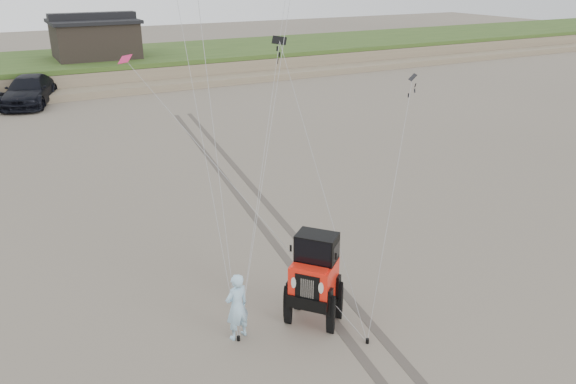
% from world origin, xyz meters
% --- Properties ---
extents(ground, '(160.00, 160.00, 0.00)m').
position_xyz_m(ground, '(0.00, 0.00, 0.00)').
color(ground, '#6B6054').
rests_on(ground, ground).
extents(dune_ridge, '(160.00, 14.25, 1.73)m').
position_xyz_m(dune_ridge, '(0.00, 37.50, 0.82)').
color(dune_ridge, '#7A6B54').
rests_on(dune_ridge, ground).
extents(cabin, '(6.40, 5.40, 3.35)m').
position_xyz_m(cabin, '(2.00, 37.00, 3.24)').
color(cabin, black).
rests_on(cabin, dune_ridge).
extents(truck_c, '(4.35, 6.64, 1.79)m').
position_xyz_m(truck_c, '(-3.66, 30.08, 0.89)').
color(truck_c, black).
rests_on(truck_c, ground).
extents(jeep, '(5.17, 4.86, 1.85)m').
position_xyz_m(jeep, '(0.10, 0.81, 0.93)').
color(jeep, '#FF2312').
rests_on(jeep, ground).
extents(man, '(0.69, 0.53, 1.69)m').
position_xyz_m(man, '(-1.80, 1.11, 0.84)').
color(man, '#92BDE2').
rests_on(man, ground).
extents(stake_main, '(0.08, 0.08, 0.12)m').
position_xyz_m(stake_main, '(-1.85, 0.97, 0.06)').
color(stake_main, black).
rests_on(stake_main, ground).
extents(stake_aux, '(0.08, 0.08, 0.12)m').
position_xyz_m(stake_aux, '(0.76, -0.55, 0.06)').
color(stake_aux, black).
rests_on(stake_aux, ground).
extents(tire_tracks, '(5.22, 29.74, 0.01)m').
position_xyz_m(tire_tracks, '(2.00, 8.00, 0.00)').
color(tire_tracks, '#4C443D').
rests_on(tire_tracks, ground).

